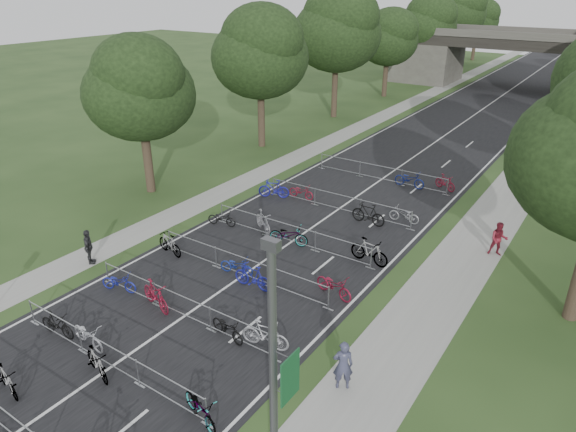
% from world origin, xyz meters
% --- Properties ---
extents(road, '(11.00, 140.00, 0.01)m').
position_xyz_m(road, '(0.00, 50.00, 0.01)').
color(road, black).
rests_on(road, ground).
extents(sidewalk_right, '(3.00, 140.00, 0.01)m').
position_xyz_m(sidewalk_right, '(8.00, 50.00, 0.01)').
color(sidewalk_right, gray).
rests_on(sidewalk_right, ground).
extents(sidewalk_left, '(2.00, 140.00, 0.01)m').
position_xyz_m(sidewalk_left, '(-7.50, 50.00, 0.01)').
color(sidewalk_left, gray).
rests_on(sidewalk_left, ground).
extents(lane_markings, '(0.12, 140.00, 0.00)m').
position_xyz_m(lane_markings, '(0.00, 50.00, 0.00)').
color(lane_markings, silver).
rests_on(lane_markings, ground).
extents(overpass_bridge, '(31.00, 8.00, 7.05)m').
position_xyz_m(overpass_bridge, '(0.00, 65.00, 3.53)').
color(overpass_bridge, '#46443F').
rests_on(overpass_bridge, ground).
extents(lamppost, '(0.61, 0.65, 8.21)m').
position_xyz_m(lamppost, '(8.33, 2.00, 4.28)').
color(lamppost, '#4C4C51').
rests_on(lamppost, ground).
extents(tree_left_0, '(6.72, 6.72, 10.25)m').
position_xyz_m(tree_left_0, '(-11.39, 15.93, 6.49)').
color(tree_left_0, '#33261C').
rests_on(tree_left_0, ground).
extents(tree_left_1, '(7.56, 7.56, 11.53)m').
position_xyz_m(tree_left_1, '(-11.39, 27.93, 7.30)').
color(tree_left_1, '#33261C').
rests_on(tree_left_1, ground).
extents(tree_left_2, '(8.40, 8.40, 12.81)m').
position_xyz_m(tree_left_2, '(-11.39, 39.93, 8.12)').
color(tree_left_2, '#33261C').
rests_on(tree_left_2, ground).
extents(tree_left_3, '(6.72, 6.72, 10.25)m').
position_xyz_m(tree_left_3, '(-11.39, 51.93, 6.49)').
color(tree_left_3, '#33261C').
rests_on(tree_left_3, ground).
extents(tree_left_4, '(7.56, 7.56, 11.53)m').
position_xyz_m(tree_left_4, '(-11.39, 63.93, 7.30)').
color(tree_left_4, '#33261C').
rests_on(tree_left_4, ground).
extents(tree_left_5, '(8.40, 8.40, 12.81)m').
position_xyz_m(tree_left_5, '(-11.39, 75.93, 8.12)').
color(tree_left_5, '#33261C').
rests_on(tree_left_5, ground).
extents(tree_left_6, '(6.72, 6.72, 10.25)m').
position_xyz_m(tree_left_6, '(-11.39, 87.93, 6.49)').
color(tree_left_6, '#33261C').
rests_on(tree_left_6, ground).
extents(barrier_row_0, '(9.70, 0.08, 1.10)m').
position_xyz_m(barrier_row_0, '(0.00, 0.00, 0.55)').
color(barrier_row_0, '#999CA1').
rests_on(barrier_row_0, ground).
extents(barrier_row_1, '(9.70, 0.08, 1.10)m').
position_xyz_m(barrier_row_1, '(0.00, 3.60, 0.55)').
color(barrier_row_1, '#999CA1').
rests_on(barrier_row_1, ground).
extents(barrier_row_2, '(9.70, 0.08, 1.10)m').
position_xyz_m(barrier_row_2, '(0.00, 7.20, 0.55)').
color(barrier_row_2, '#999CA1').
rests_on(barrier_row_2, ground).
extents(barrier_row_3, '(9.70, 0.08, 1.10)m').
position_xyz_m(barrier_row_3, '(0.00, 11.00, 0.55)').
color(barrier_row_3, '#999CA1').
rests_on(barrier_row_3, ground).
extents(barrier_row_4, '(9.70, 0.08, 1.10)m').
position_xyz_m(barrier_row_4, '(0.00, 15.00, 0.55)').
color(barrier_row_4, '#999CA1').
rests_on(barrier_row_4, ground).
extents(barrier_row_5, '(9.70, 0.08, 1.10)m').
position_xyz_m(barrier_row_5, '(0.00, 20.00, 0.55)').
color(barrier_row_5, '#999CA1').
rests_on(barrier_row_5, ground).
extents(barrier_row_6, '(9.70, 0.08, 1.10)m').
position_xyz_m(barrier_row_6, '(0.00, 26.00, 0.55)').
color(barrier_row_6, '#999CA1').
rests_on(barrier_row_6, ground).
extents(bike_1, '(1.73, 0.77, 1.01)m').
position_xyz_m(bike_1, '(-1.78, 0.97, 0.50)').
color(bike_1, '#999CA1').
rests_on(bike_1, ground).
extents(bike_4, '(1.78, 0.68, 1.04)m').
position_xyz_m(bike_4, '(-3.11, 3.70, 0.52)').
color(bike_4, black).
rests_on(bike_4, ground).
extents(bike_5, '(1.92, 0.82, 0.98)m').
position_xyz_m(bike_5, '(-1.60, 3.96, 0.49)').
color(bike_5, '#B7B8C0').
rests_on(bike_5, ground).
extents(bike_6, '(1.85, 0.98, 1.07)m').
position_xyz_m(bike_6, '(-0.01, 3.14, 0.53)').
color(bike_6, '#999CA1').
rests_on(bike_6, ground).
extents(bike_7, '(1.99, 1.22, 0.99)m').
position_xyz_m(bike_7, '(4.30, 3.65, 0.49)').
color(bike_7, '#999CA1').
rests_on(bike_7, ground).
extents(bike_8, '(1.81, 1.05, 0.90)m').
position_xyz_m(bike_8, '(-3.68, 7.07, 0.45)').
color(bike_8, '#1C259F').
rests_on(bike_8, ground).
extents(bike_9, '(2.13, 1.08, 1.23)m').
position_xyz_m(bike_9, '(-1.36, 7.07, 0.62)').
color(bike_9, maroon).
rests_on(bike_9, ground).
extents(bike_10, '(1.87, 0.95, 0.94)m').
position_xyz_m(bike_10, '(2.37, 7.23, 0.47)').
color(bike_10, black).
rests_on(bike_10, ground).
extents(bike_11, '(1.97, 0.90, 1.14)m').
position_xyz_m(bike_11, '(3.88, 7.58, 0.57)').
color(bike_11, '#A5A6AD').
rests_on(bike_11, ground).
extents(bike_12, '(1.92, 0.84, 1.11)m').
position_xyz_m(bike_12, '(-4.30, 10.71, 0.56)').
color(bike_12, '#999CA1').
rests_on(bike_12, ground).
extents(bike_13, '(1.78, 0.89, 0.89)m').
position_xyz_m(bike_13, '(-0.32, 11.06, 0.45)').
color(bike_13, navy).
rests_on(bike_13, ground).
extents(bike_14, '(1.96, 0.64, 1.16)m').
position_xyz_m(bike_14, '(1.03, 10.54, 0.58)').
color(bike_14, '#1A1D94').
rests_on(bike_14, ground).
extents(bike_15, '(2.07, 1.11, 1.04)m').
position_xyz_m(bike_15, '(4.30, 12.00, 0.52)').
color(bike_15, maroon).
rests_on(bike_15, ground).
extents(bike_16, '(1.77, 0.97, 0.88)m').
position_xyz_m(bike_16, '(-4.30, 14.63, 0.44)').
color(bike_16, black).
rests_on(bike_16, ground).
extents(bike_17, '(1.95, 1.49, 1.17)m').
position_xyz_m(bike_17, '(-1.96, 15.34, 0.59)').
color(bike_17, '#94949B').
rests_on(bike_17, ground).
extents(bike_18, '(2.20, 1.23, 1.10)m').
position_xyz_m(bike_18, '(0.04, 14.83, 0.55)').
color(bike_18, '#999CA1').
rests_on(bike_18, ground).
extents(bike_19, '(2.16, 0.86, 1.26)m').
position_xyz_m(bike_19, '(4.30, 15.42, 0.63)').
color(bike_19, '#999CA1').
rests_on(bike_19, ground).
extents(bike_20, '(2.01, 1.29, 1.18)m').
position_xyz_m(bike_20, '(-4.26, 19.54, 0.59)').
color(bike_20, '#1D1DA0').
rests_on(bike_20, ground).
extents(bike_21, '(1.74, 0.63, 0.91)m').
position_xyz_m(bike_21, '(-2.76, 20.40, 0.45)').
color(bike_21, maroon).
rests_on(bike_21, ground).
extents(bike_22, '(2.09, 0.70, 1.24)m').
position_xyz_m(bike_22, '(2.33, 19.36, 0.62)').
color(bike_22, black).
rests_on(bike_22, ground).
extents(bike_23, '(1.77, 0.71, 0.91)m').
position_xyz_m(bike_23, '(3.91, 20.70, 0.46)').
color(bike_23, gray).
rests_on(bike_23, ground).
extents(bike_26, '(2.09, 0.79, 1.08)m').
position_xyz_m(bike_26, '(2.10, 26.00, 0.54)').
color(bike_26, navy).
rests_on(bike_26, ground).
extents(bike_27, '(1.71, 1.13, 1.00)m').
position_xyz_m(bike_27, '(4.19, 26.85, 0.50)').
color(bike_27, maroon).
rests_on(bike_27, ground).
extents(pedestrian_a, '(0.81, 0.75, 1.86)m').
position_xyz_m(pedestrian_a, '(7.23, 7.36, 0.93)').
color(pedestrian_a, '#373953').
rests_on(pedestrian_a, ground).
extents(pedestrian_b, '(1.01, 0.90, 1.74)m').
position_xyz_m(pedestrian_b, '(9.20, 19.71, 0.87)').
color(pedestrian_b, maroon).
rests_on(pedestrian_b, ground).
extents(pedestrian_c, '(1.03, 1.03, 1.76)m').
position_xyz_m(pedestrian_c, '(-6.80, 7.90, 0.88)').
color(pedestrian_c, '#292A2C').
rests_on(pedestrian_c, ground).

